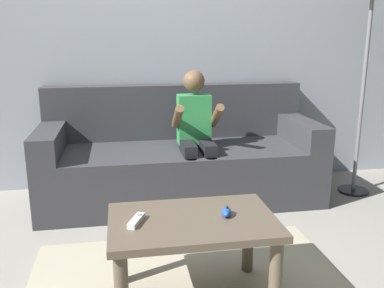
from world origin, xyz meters
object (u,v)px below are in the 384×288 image
at_px(nunchuk_blue, 226,212).
at_px(person_seated_on_couch, 196,131).
at_px(coffee_table, 193,234).
at_px(couch, 180,160).
at_px(game_remote_white_near_edge, 136,221).

bearing_deg(nunchuk_blue, person_seated_on_couch, 86.50).
height_order(person_seated_on_couch, nunchuk_blue, person_seated_on_couch).
bearing_deg(coffee_table, nunchuk_blue, 0.38).
bearing_deg(person_seated_on_couch, coffee_table, -101.18).
bearing_deg(couch, game_remote_white_near_edge, -106.23).
height_order(couch, person_seated_on_couch, person_seated_on_couch).
relative_size(coffee_table, nunchuk_blue, 7.82).
distance_m(couch, person_seated_on_couch, 0.34).
height_order(couch, game_remote_white_near_edge, couch).
bearing_deg(coffee_table, couch, 84.21).
relative_size(person_seated_on_couch, nunchuk_blue, 10.14).
xyz_separation_m(coffee_table, game_remote_white_near_edge, (-0.26, -0.01, 0.09)).
bearing_deg(game_remote_white_near_edge, nunchuk_blue, 1.22).
relative_size(couch, coffee_table, 2.70).
height_order(couch, nunchuk_blue, couch).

